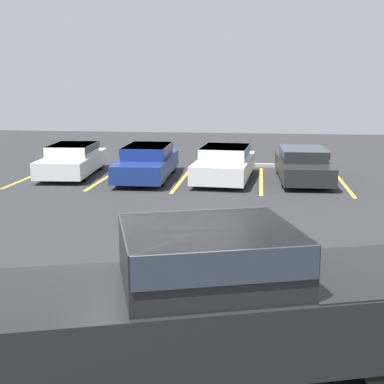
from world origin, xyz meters
name	(u,v)px	position (x,y,z in m)	size (l,w,h in m)	color
ground_plane	(157,333)	(0.00, 0.00, 0.00)	(60.00, 60.00, 0.00)	#2D2D30
stall_stripe_a	(34,175)	(-7.13, 12.24, 0.00)	(0.12, 5.36, 0.01)	yellow
stall_stripe_b	(107,177)	(-4.25, 12.24, 0.00)	(0.12, 5.36, 0.01)	yellow
stall_stripe_c	(183,179)	(-1.37, 12.24, 0.00)	(0.12, 5.36, 0.01)	yellow
stall_stripe_d	(261,180)	(1.50, 12.24, 0.00)	(0.12, 5.36, 0.01)	yellow
stall_stripe_e	(342,182)	(4.38, 12.24, 0.00)	(0.12, 5.36, 0.01)	yellow
pickup_truck	(232,300)	(1.11, -0.80, 0.91)	(6.04, 3.60, 1.85)	black
parked_sedan_a	(73,159)	(-5.66, 12.51, 0.63)	(2.05, 4.55, 1.18)	silver
parked_sedan_b	(147,161)	(-2.68, 12.14, 0.66)	(1.85, 4.80, 1.23)	navy
parked_sedan_c	(225,162)	(0.18, 12.21, 0.65)	(2.13, 4.62, 1.22)	silver
parked_sedan_d	(303,163)	(2.98, 12.48, 0.63)	(1.88, 4.72, 1.17)	#232326
wheel_stop_curb	(274,166)	(2.05, 15.37, 0.07)	(1.87, 0.20, 0.14)	#B7B2A8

